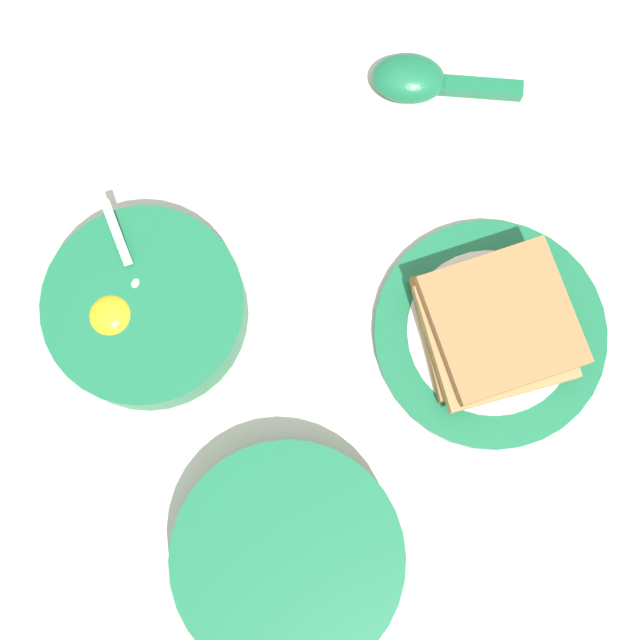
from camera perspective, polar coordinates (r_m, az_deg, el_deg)
The scene contains 6 objects.
ground_plane at distance 0.78m, azimuth -6.83°, elevation 4.34°, with size 3.00×3.00×0.00m, color beige.
egg_bowl at distance 0.76m, azimuth -11.06°, elevation 0.73°, with size 0.17×0.17×0.07m.
toast_plate at distance 0.77m, azimuth 10.82°, elevation -0.81°, with size 0.20×0.20×0.01m.
toast_sandwich at distance 0.74m, azimuth 11.16°, elevation -0.40°, with size 0.16×0.16×0.05m.
soup_spoon at distance 0.83m, azimuth 6.33°, elevation 15.04°, with size 0.07×0.14×0.03m.
congee_bowl at distance 0.73m, azimuth -2.05°, elevation -14.94°, with size 0.18×0.18×0.05m.
Camera 1 is at (0.16, 0.16, 0.75)m, focal length 50.00 mm.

